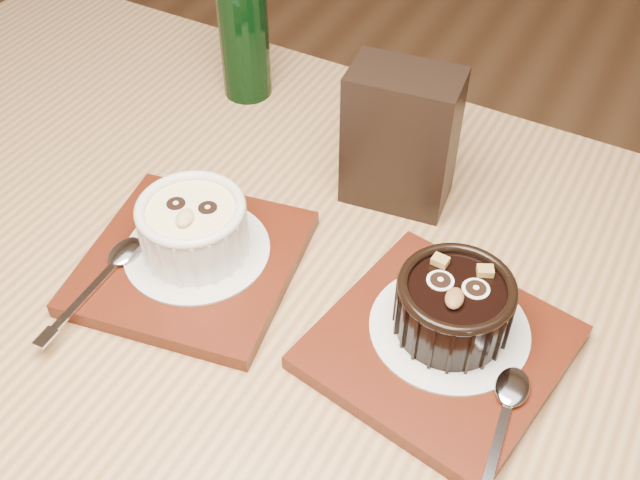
# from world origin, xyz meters

# --- Properties ---
(table) EXTENTS (1.22, 0.82, 0.75)m
(table) POSITION_xyz_m (-0.11, 0.16, 0.66)
(table) COLOR olive
(table) RESTS_ON ground
(tray_left) EXTENTS (0.21, 0.21, 0.01)m
(tray_left) POSITION_xyz_m (-0.19, 0.20, 0.76)
(tray_left) COLOR #521B0D
(tray_left) RESTS_ON table
(doily_left) EXTENTS (0.13, 0.13, 0.00)m
(doily_left) POSITION_xyz_m (-0.19, 0.21, 0.77)
(doily_left) COLOR silver
(doily_left) RESTS_ON tray_left
(ramekin_white) EXTENTS (0.09, 0.09, 0.06)m
(ramekin_white) POSITION_xyz_m (-0.19, 0.21, 0.80)
(ramekin_white) COLOR white
(ramekin_white) RESTS_ON doily_left
(spoon_left) EXTENTS (0.03, 0.13, 0.01)m
(spoon_left) POSITION_xyz_m (-0.24, 0.14, 0.77)
(spoon_left) COLOR silver
(spoon_left) RESTS_ON tray_left
(tray_right) EXTENTS (0.21, 0.21, 0.01)m
(tray_right) POSITION_xyz_m (0.04, 0.21, 0.76)
(tray_right) COLOR #521B0D
(tray_right) RESTS_ON table
(doily_right) EXTENTS (0.13, 0.13, 0.00)m
(doily_right) POSITION_xyz_m (0.04, 0.23, 0.77)
(doily_right) COLOR silver
(doily_right) RESTS_ON tray_right
(ramekin_dark) EXTENTS (0.09, 0.09, 0.06)m
(ramekin_dark) POSITION_xyz_m (0.04, 0.23, 0.80)
(ramekin_dark) COLOR black
(ramekin_dark) RESTS_ON doily_right
(spoon_right) EXTENTS (0.04, 0.14, 0.01)m
(spoon_right) POSITION_xyz_m (0.11, 0.16, 0.77)
(spoon_right) COLOR silver
(spoon_right) RESTS_ON tray_right
(condiment_stand) EXTENTS (0.11, 0.07, 0.14)m
(condiment_stand) POSITION_xyz_m (-0.07, 0.37, 0.82)
(condiment_stand) COLOR black
(condiment_stand) RESTS_ON table
(green_bottle) EXTENTS (0.05, 0.05, 0.20)m
(green_bottle) POSITION_xyz_m (-0.29, 0.46, 0.83)
(green_bottle) COLOR black
(green_bottle) RESTS_ON table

